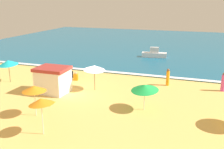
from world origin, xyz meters
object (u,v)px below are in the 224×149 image
(beach_umbrella_4, at_px, (8,63))
(beach_umbrella_5, at_px, (145,87))
(beachgoer_3, at_px, (168,77))
(beach_umbrella_0, at_px, (41,101))
(small_boat_0, at_px, (154,54))
(beachgoer_1, at_px, (70,74))
(beachgoer_6, at_px, (223,82))
(lifeguard_cabana, at_px, (53,80))
(beach_umbrella_2, at_px, (34,89))
(beachgoer_2, at_px, (76,77))
(beach_umbrella_1, at_px, (94,68))

(beach_umbrella_4, bearing_deg, beach_umbrella_5, -9.63)
(beachgoer_3, bearing_deg, beach_umbrella_0, -115.84)
(beach_umbrella_4, xyz_separation_m, small_boat_0, (11.59, 16.02, -1.42))
(beach_umbrella_4, distance_m, beachgoer_1, 6.19)
(beach_umbrella_5, relative_size, beachgoer_6, 1.58)
(beach_umbrella_5, distance_m, beachgoer_3, 6.60)
(lifeguard_cabana, xyz_separation_m, beach_umbrella_0, (3.43, -6.81, 0.98))
(beach_umbrella_2, relative_size, beachgoer_1, 2.37)
(beachgoer_1, xyz_separation_m, beachgoer_6, (14.91, 0.88, 0.41))
(lifeguard_cabana, xyz_separation_m, beach_umbrella_4, (-5.76, 1.27, 0.82))
(beach_umbrella_4, bearing_deg, beach_umbrella_2, -39.54)
(beachgoer_2, bearing_deg, beach_umbrella_2, -82.05)
(beachgoer_6, bearing_deg, beach_umbrella_1, -162.31)
(beach_umbrella_2, relative_size, beachgoer_2, 2.67)
(beach_umbrella_1, height_order, beachgoer_3, beach_umbrella_1)
(beach_umbrella_0, height_order, beachgoer_6, beach_umbrella_0)
(lifeguard_cabana, relative_size, beachgoer_1, 2.92)
(beachgoer_3, distance_m, small_boat_0, 12.45)
(beach_umbrella_0, relative_size, beachgoer_6, 1.39)
(beachgoer_3, xyz_separation_m, beachgoer_6, (4.92, -0.01, 0.01))
(beach_umbrella_2, height_order, beachgoer_3, beach_umbrella_2)
(beach_umbrella_1, relative_size, beachgoer_2, 3.21)
(beachgoer_2, xyz_separation_m, beachgoer_3, (9.11, 1.35, 0.45))
(beach_umbrella_1, bearing_deg, small_boat_0, 80.40)
(beachgoer_1, xyz_separation_m, beachgoer_2, (0.88, -0.46, -0.05))
(lifeguard_cabana, height_order, small_boat_0, lifeguard_cabana)
(beach_umbrella_0, distance_m, beach_umbrella_4, 12.24)
(beach_umbrella_1, xyz_separation_m, beach_umbrella_5, (5.23, -2.95, -0.32))
(beach_umbrella_4, xyz_separation_m, beachgoer_6, (19.98, 4.05, -1.17))
(beach_umbrella_0, xyz_separation_m, beachgoer_1, (-4.12, 11.25, -1.74))
(beachgoer_6, bearing_deg, beach_umbrella_5, -131.85)
(beach_umbrella_4, height_order, beachgoer_1, beach_umbrella_4)
(beach_umbrella_0, distance_m, small_boat_0, 24.27)
(lifeguard_cabana, distance_m, beach_umbrella_5, 8.53)
(beach_umbrella_2, distance_m, beach_umbrella_4, 9.28)
(beachgoer_1, distance_m, beachgoer_3, 10.04)
(beach_umbrella_5, xyz_separation_m, small_boat_0, (-2.61, 18.42, -1.19))
(lifeguard_cabana, bearing_deg, beachgoer_2, 87.21)
(beach_umbrella_2, xyz_separation_m, beachgoer_6, (12.83, 9.96, -1.20))
(beach_umbrella_2, bearing_deg, beachgoer_1, 102.93)
(beach_umbrella_2, bearing_deg, beachgoer_6, 37.82)
(beachgoer_1, distance_m, beachgoer_6, 14.94)
(beach_umbrella_1, height_order, beachgoer_1, beach_umbrella_1)
(beach_umbrella_2, height_order, beach_umbrella_5, beach_umbrella_2)
(beach_umbrella_5, height_order, beachgoer_3, beach_umbrella_5)
(small_boat_0, bearing_deg, beach_umbrella_1, -99.60)
(beachgoer_6, height_order, small_boat_0, beachgoer_6)
(beach_umbrella_1, relative_size, beach_umbrella_4, 1.10)
(lifeguard_cabana, distance_m, beachgoer_3, 10.73)
(beach_umbrella_1, distance_m, beachgoer_3, 7.16)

